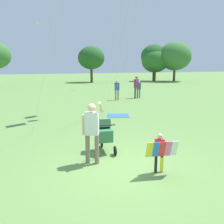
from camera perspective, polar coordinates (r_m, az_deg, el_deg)
name	(u,v)px	position (r m, az deg, el deg)	size (l,w,h in m)	color
ground_plane	(122,166)	(6.65, 2.37, -12.50)	(120.00, 120.00, 0.00)	#668E47
treeline_distant	(91,56)	(34.43, -5.06, 12.94)	(43.58, 7.03, 6.02)	brown
child_with_butterfly_kite	(160,150)	(6.14, 11.20, -8.69)	(0.79, 0.40, 1.01)	#232328
person_adult_flyer	(92,128)	(6.50, -4.74, -3.74)	(0.65, 0.49, 1.73)	#7F705B
stroller	(104,133)	(7.47, -1.93, -4.85)	(0.58, 1.10, 1.03)	black
distant_kites_cluster	(40,13)	(28.29, -16.61, 21.35)	(32.87, 12.03, 8.02)	black
person_red_shirt	(117,88)	(17.98, 1.16, 5.61)	(0.46, 0.29, 1.50)	#7F705B
person_sitting_far	(139,88)	(19.16, 6.29, 5.70)	(0.44, 0.24, 1.39)	#7F705B
person_couple_left	(136,85)	(19.10, 5.78, 6.29)	(0.53, 0.34, 1.72)	#33384C
picnic_blanket	(118,116)	(12.67, 1.47, -0.86)	(1.12, 0.98, 0.02)	#3366B2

